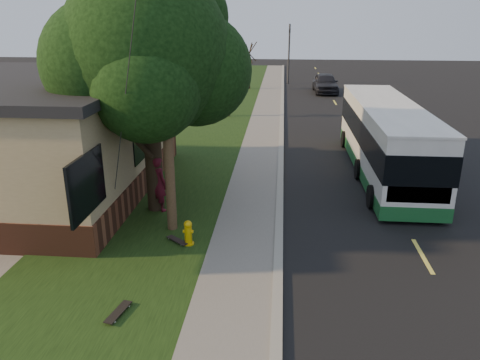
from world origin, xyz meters
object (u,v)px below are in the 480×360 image
traffic_signal (289,50)px  skateboarder (159,184)px  leafy_tree (149,55)px  bare_tree_near (228,84)px  bare_tree_far (249,66)px  fire_hydrant (188,233)px  skateboard_spare (177,240)px  distant_car (325,83)px  dumpster (33,189)px  utility_pole (165,80)px  skateboard_main (118,312)px  transit_bus (385,137)px

traffic_signal → skateboarder: (-4.54, -31.61, -2.15)m
leafy_tree → traffic_signal: leafy_tree is taller
bare_tree_near → bare_tree_far: bearing=87.6°
fire_hydrant → traffic_signal: (3.10, 34.00, 2.73)m
leafy_tree → skateboard_spare: (1.22, -2.56, -5.04)m
skateboarder → distant_car: bearing=-68.3°
traffic_signal → distant_car: bearing=-59.1°
skateboard_spare → dumpster: dumpster is taller
leafy_tree → skateboard_spare: bearing=-64.5°
utility_pole → dumpster: bearing=167.0°
utility_pole → skateboard_main: utility_pole is taller
fire_hydrant → distant_car: size_ratio=0.15×
fire_hydrant → bare_tree_near: 18.10m
leafy_tree → bare_tree_near: bearing=87.5°
skateboarder → distant_car: (7.65, 26.41, -0.20)m
utility_pole → traffic_signal: size_ratio=1.65×
leafy_tree → distant_car: leafy_tree is taller
utility_pole → leafy_tree: size_ratio=1.16×
distant_car → skateboarder: bearing=-107.9°
skateboard_spare → distant_car: size_ratio=0.16×
bare_tree_near → dumpster: bearing=-106.9°
skateboard_spare → skateboarder: bearing=115.3°
fire_hydrant → distant_car: bearing=77.8°
transit_bus → utility_pole: bearing=-140.2°
fire_hydrant → traffic_signal: traffic_signal is taller
transit_bus → bare_tree_far: bearing=107.8°
traffic_signal → skateboarder: 32.00m
fire_hydrant → skateboard_main: (-0.90, -3.46, -0.30)m
skateboard_main → skateboard_spare: 3.59m
fire_hydrant → bare_tree_near: size_ratio=0.17×
leafy_tree → skateboarder: leafy_tree is taller
bare_tree_near → skateboarder: size_ratio=2.28×
transit_bus → skateboard_main: (-7.78, -10.77, -1.43)m
skateboarder → distant_car: size_ratio=0.39×
bare_tree_near → dumpster: (-4.83, -15.85, -1.40)m
fire_hydrant → skateboard_spare: 0.47m
leafy_tree → skateboard_main: 7.95m
bare_tree_far → skateboard_spare: bearing=-89.9°
bare_tree_near → skateboard_main: bearing=-90.0°
bare_tree_near → bare_tree_far: bare_tree_near is taller
leafy_tree → dumpster: (-4.16, -0.50, -4.41)m
bare_tree_far → skateboard_spare: 29.97m
skateboarder → bare_tree_far: bearing=-54.3°
skateboard_spare → transit_bus: bearing=44.9°
bare_tree_far → skateboard_main: bare_tree_far is taller
fire_hydrant → skateboard_main: 3.59m
transit_bus → dumpster: transit_bus is taller
bare_tree_near → transit_bus: 13.24m
utility_pole → skateboard_spare: (0.35, -0.91, -4.50)m
skateboard_spare → leafy_tree: bearing=115.5°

